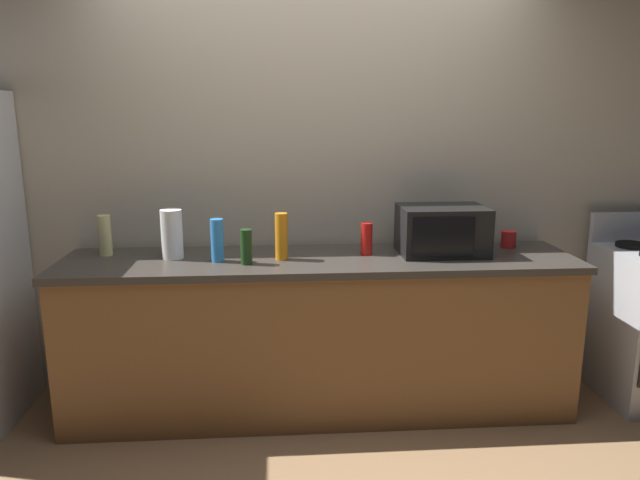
% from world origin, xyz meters
% --- Properties ---
extents(ground_plane, '(8.00, 8.00, 0.00)m').
position_xyz_m(ground_plane, '(0.00, 0.00, 0.00)').
color(ground_plane, '#93704C').
extents(back_wall, '(6.40, 0.10, 2.70)m').
position_xyz_m(back_wall, '(0.00, 0.81, 1.35)').
color(back_wall, '#B2A893').
rests_on(back_wall, ground_plane).
extents(counter_run, '(2.84, 0.64, 0.90)m').
position_xyz_m(counter_run, '(0.00, 0.40, 0.45)').
color(counter_run, brown).
rests_on(counter_run, ground_plane).
extents(microwave, '(0.48, 0.35, 0.27)m').
position_xyz_m(microwave, '(0.69, 0.45, 1.04)').
color(microwave, black).
rests_on(microwave, counter_run).
extents(paper_towel_roll, '(0.12, 0.12, 0.27)m').
position_xyz_m(paper_towel_roll, '(-0.81, 0.45, 1.04)').
color(paper_towel_roll, white).
rests_on(paper_towel_roll, counter_run).
extents(bottle_vinegar, '(0.07, 0.07, 0.23)m').
position_xyz_m(bottle_vinegar, '(-1.19, 0.54, 1.01)').
color(bottle_vinegar, beige).
rests_on(bottle_vinegar, counter_run).
extents(bottle_hot_sauce, '(0.07, 0.07, 0.18)m').
position_xyz_m(bottle_hot_sauce, '(0.27, 0.45, 0.99)').
color(bottle_hot_sauce, red).
rests_on(bottle_hot_sauce, counter_run).
extents(bottle_spray_cleaner, '(0.07, 0.07, 0.23)m').
position_xyz_m(bottle_spray_cleaner, '(-0.55, 0.36, 1.02)').
color(bottle_spray_cleaner, '#338CE5').
rests_on(bottle_spray_cleaner, counter_run).
extents(bottle_dish_soap, '(0.07, 0.07, 0.26)m').
position_xyz_m(bottle_dish_soap, '(-0.21, 0.38, 1.03)').
color(bottle_dish_soap, orange).
rests_on(bottle_dish_soap, counter_run).
extents(bottle_wine, '(0.06, 0.06, 0.19)m').
position_xyz_m(bottle_wine, '(-0.40, 0.29, 0.99)').
color(bottle_wine, '#1E3F19').
rests_on(bottle_wine, counter_run).
extents(mug_red, '(0.09, 0.09, 0.10)m').
position_xyz_m(mug_red, '(1.13, 0.56, 0.95)').
color(mug_red, red).
rests_on(mug_red, counter_run).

